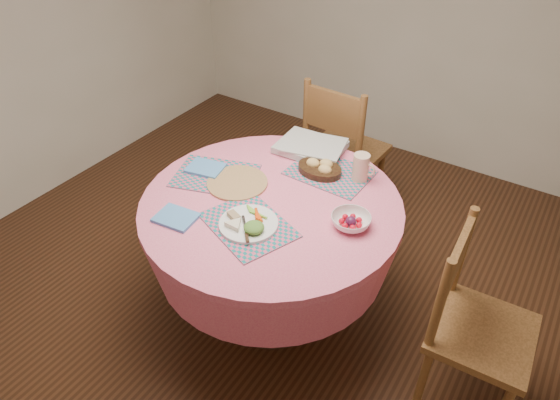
{
  "coord_description": "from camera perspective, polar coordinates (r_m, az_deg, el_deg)",
  "views": [
    {
      "loc": [
        1.05,
        -1.54,
        2.17
      ],
      "look_at": [
        0.05,
        0.0,
        0.78
      ],
      "focal_mm": 32.0,
      "sensor_mm": 36.0,
      "label": 1
    }
  ],
  "objects": [
    {
      "name": "wicker_trivet",
      "position": [
        2.46,
        -4.91,
        1.98
      ],
      "size": [
        0.3,
        0.3,
        0.01
      ],
      "primitive_type": "cylinder",
      "color": "olive",
      "rests_on": "dining_table"
    },
    {
      "name": "napkin_far",
      "position": [
        2.58,
        -8.5,
        3.64
      ],
      "size": [
        0.2,
        0.17,
        0.01
      ],
      "primitive_type": "cube",
      "rotation": [
        0.0,
        0.0,
        0.2
      ],
      "color": "#4F8BCC",
      "rests_on": "placemat_left"
    },
    {
      "name": "dining_table",
      "position": [
        2.46,
        -0.98,
        -3.77
      ],
      "size": [
        1.24,
        1.24,
        0.75
      ],
      "color": "pink",
      "rests_on": "ground"
    },
    {
      "name": "placemat_front",
      "position": [
        2.21,
        -3.63,
        -2.87
      ],
      "size": [
        0.48,
        0.43,
        0.01
      ],
      "primitive_type": "cube",
      "rotation": [
        0.0,
        0.0,
        -0.38
      ],
      "color": "#147075",
      "rests_on": "dining_table"
    },
    {
      "name": "fruit_bowl",
      "position": [
        2.21,
        8.1,
        -2.42
      ],
      "size": [
        0.2,
        0.2,
        0.05
      ],
      "rotation": [
        0.0,
        0.0,
        -0.15
      ],
      "color": "white",
      "rests_on": "dining_table"
    },
    {
      "name": "newspaper_stack",
      "position": [
        2.71,
        3.56,
        6.12
      ],
      "size": [
        0.38,
        0.31,
        0.04
      ],
      "rotation": [
        0.0,
        0.0,
        0.06
      ],
      "color": "silver",
      "rests_on": "dining_table"
    },
    {
      "name": "napkin_near",
      "position": [
        2.28,
        -11.8,
        -1.98
      ],
      "size": [
        0.19,
        0.16,
        0.01
      ],
      "primitive_type": "cube",
      "rotation": [
        0.0,
        0.0,
        0.11
      ],
      "color": "#4F8BCC",
      "rests_on": "dining_table"
    },
    {
      "name": "chair_back",
      "position": [
        3.22,
        7.06,
        5.88
      ],
      "size": [
        0.48,
        0.46,
        0.98
      ],
      "rotation": [
        0.0,
        0.0,
        3.09
      ],
      "color": "brown",
      "rests_on": "ground"
    },
    {
      "name": "ground",
      "position": [
        2.86,
        -0.86,
        -12.2
      ],
      "size": [
        4.0,
        4.0,
        0.0
      ],
      "primitive_type": "plane",
      "color": "#331C0F",
      "rests_on": "ground"
    },
    {
      "name": "placemat_left",
      "position": [
        2.53,
        -7.39,
        2.8
      ],
      "size": [
        0.47,
        0.41,
        0.01
      ],
      "primitive_type": "cube",
      "rotation": [
        0.0,
        0.0,
        0.32
      ],
      "color": "#147075",
      "rests_on": "dining_table"
    },
    {
      "name": "latte_mug",
      "position": [
        2.47,
        9.27,
        3.71
      ],
      "size": [
        0.12,
        0.08,
        0.14
      ],
      "color": "beige",
      "rests_on": "placemat_back"
    },
    {
      "name": "dinner_plate",
      "position": [
        2.19,
        -3.56,
        -2.69
      ],
      "size": [
        0.26,
        0.26,
        0.05
      ],
      "rotation": [
        0.0,
        0.0,
        -0.37
      ],
      "color": "white",
      "rests_on": "placemat_front"
    },
    {
      "name": "chair_right",
      "position": [
        2.33,
        21.13,
        -12.84
      ],
      "size": [
        0.43,
        0.45,
        0.92
      ],
      "rotation": [
        0.0,
        0.0,
        1.62
      ],
      "color": "brown",
      "rests_on": "ground"
    },
    {
      "name": "placemat_back",
      "position": [
        2.55,
        5.72,
        3.15
      ],
      "size": [
        0.41,
        0.31,
        0.01
      ],
      "primitive_type": "cube",
      "rotation": [
        0.0,
        0.0,
        -0.03
      ],
      "color": "#147075",
      "rests_on": "dining_table"
    },
    {
      "name": "bread_bowl",
      "position": [
        2.52,
        4.61,
        3.69
      ],
      "size": [
        0.23,
        0.23,
        0.08
      ],
      "color": "black",
      "rests_on": "placemat_back"
    }
  ]
}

